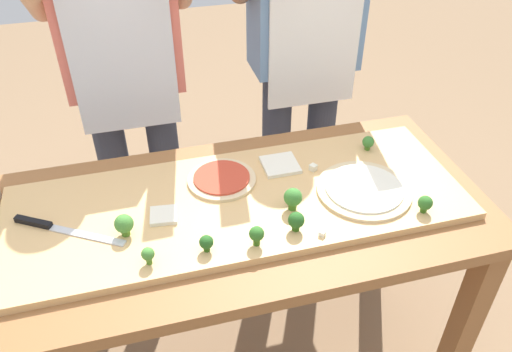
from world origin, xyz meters
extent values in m
cube|color=brown|center=(0.71, -0.29, 0.38)|extent=(0.07, 0.07, 0.75)
cube|color=brown|center=(-0.71, 0.29, 0.38)|extent=(0.07, 0.07, 0.75)
cube|color=brown|center=(0.71, 0.29, 0.38)|extent=(0.07, 0.07, 0.75)
cube|color=brown|center=(0.00, 0.00, 0.77)|extent=(1.55, 0.70, 0.04)
cube|color=tan|center=(0.05, 0.01, 0.81)|extent=(1.32, 0.47, 0.02)
cube|color=#B7BABF|center=(-0.37, -0.03, 0.82)|extent=(0.20, 0.13, 0.00)
cube|color=black|center=(-0.51, 0.05, 0.83)|extent=(0.10, 0.07, 0.02)
cylinder|color=beige|center=(0.02, 0.11, 0.82)|extent=(0.21, 0.21, 0.01)
cylinder|color=#BC3D28|center=(0.02, 0.11, 0.83)|extent=(0.17, 0.17, 0.01)
cylinder|color=beige|center=(0.41, -0.05, 0.82)|extent=(0.28, 0.28, 0.01)
cylinder|color=silver|center=(0.41, -0.05, 0.83)|extent=(0.23, 0.23, 0.01)
cube|color=silver|center=(0.21, 0.13, 0.82)|extent=(0.11, 0.11, 0.01)
cube|color=silver|center=(-0.17, -0.01, 0.82)|extent=(0.08, 0.08, 0.01)
cylinder|color=#366618|center=(0.54, -0.17, 0.83)|extent=(0.02, 0.02, 0.02)
sphere|color=#2D6623|center=(0.54, -0.17, 0.85)|extent=(0.04, 0.04, 0.04)
cylinder|color=#487A23|center=(-0.22, -0.17, 0.83)|extent=(0.02, 0.02, 0.02)
sphere|color=#427F33|center=(-0.22, -0.17, 0.85)|extent=(0.03, 0.03, 0.03)
cylinder|color=#2C5915|center=(0.17, -0.15, 0.83)|extent=(0.02, 0.02, 0.02)
sphere|color=#23561E|center=(0.17, -0.15, 0.85)|extent=(0.04, 0.04, 0.04)
cylinder|color=#3F7220|center=(0.19, -0.07, 0.83)|extent=(0.02, 0.02, 0.02)
sphere|color=#38752D|center=(0.19, -0.07, 0.86)|extent=(0.05, 0.05, 0.05)
cylinder|color=#2C5915|center=(-0.08, -0.17, 0.83)|extent=(0.02, 0.02, 0.02)
sphere|color=#23561E|center=(-0.08, -0.17, 0.85)|extent=(0.04, 0.04, 0.04)
cylinder|color=#3F7220|center=(0.52, 0.15, 0.83)|extent=(0.02, 0.02, 0.02)
sphere|color=#38752D|center=(0.52, 0.15, 0.85)|extent=(0.04, 0.04, 0.04)
cylinder|color=#366618|center=(0.05, -0.18, 0.83)|extent=(0.02, 0.02, 0.02)
sphere|color=#2D6623|center=(0.05, -0.18, 0.85)|extent=(0.04, 0.04, 0.04)
cylinder|color=#487A23|center=(-0.27, -0.05, 0.83)|extent=(0.02, 0.02, 0.02)
sphere|color=#427F33|center=(-0.27, -0.05, 0.86)|extent=(0.05, 0.05, 0.05)
cube|color=white|center=(0.23, -0.19, 0.82)|extent=(0.02, 0.02, 0.01)
cube|color=silver|center=(0.31, 0.09, 0.83)|extent=(0.03, 0.03, 0.02)
cube|color=white|center=(0.06, -0.12, 0.82)|extent=(0.02, 0.02, 0.01)
cylinder|color=#333847|center=(-0.31, 0.64, 0.45)|extent=(0.12, 0.12, 0.90)
cylinder|color=#333847|center=(-0.11, 0.64, 0.45)|extent=(0.12, 0.12, 0.90)
cube|color=#DB6B5B|center=(-0.21, 0.64, 1.18)|extent=(0.40, 0.20, 0.55)
cube|color=silver|center=(-0.21, 0.53, 1.09)|extent=(0.34, 0.01, 0.60)
cylinder|color=#333847|center=(0.36, 0.64, 0.45)|extent=(0.12, 0.12, 0.90)
cylinder|color=#333847|center=(0.56, 0.64, 0.45)|extent=(0.12, 0.12, 0.90)
cube|color=white|center=(0.46, 0.53, 1.09)|extent=(0.34, 0.01, 0.60)
camera|label=1|loc=(-0.19, -1.09, 1.76)|focal=35.72mm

